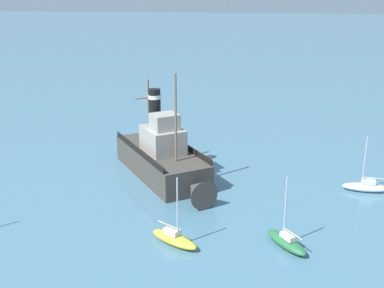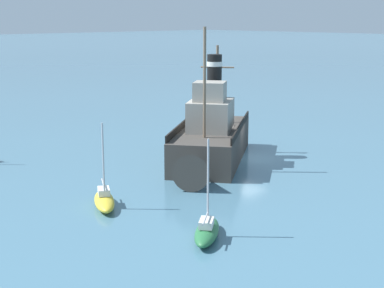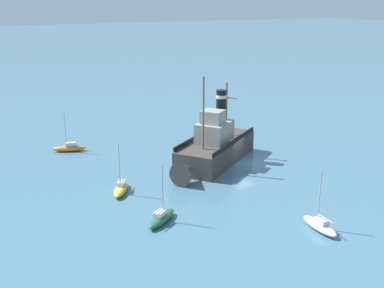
{
  "view_description": "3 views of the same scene",
  "coord_description": "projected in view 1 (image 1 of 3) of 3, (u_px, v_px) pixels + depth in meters",
  "views": [
    {
      "loc": [
        -7.34,
        42.93,
        16.44
      ],
      "look_at": [
        -1.37,
        2.3,
        3.07
      ],
      "focal_mm": 45.0,
      "sensor_mm": 36.0,
      "label": 1
    },
    {
      "loc": [
        -28.23,
        33.23,
        10.59
      ],
      "look_at": [
        -0.29,
        6.14,
        2.09
      ],
      "focal_mm": 55.0,
      "sensor_mm": 36.0,
      "label": 2
    },
    {
      "loc": [
        -41.69,
        28.34,
        17.33
      ],
      "look_at": [
        2.12,
        5.05,
        2.24
      ],
      "focal_mm": 45.0,
      "sensor_mm": 36.0,
      "label": 3
    }
  ],
  "objects": [
    {
      "name": "sailboat_green",
      "position": [
        286.0,
        241.0,
        31.9
      ],
      "size": [
        3.17,
        3.69,
        4.9
      ],
      "color": "#286B3D",
      "rests_on": "ground"
    },
    {
      "name": "sailboat_yellow",
      "position": [
        174.0,
        238.0,
        32.26
      ],
      "size": [
        3.82,
        2.92,
        4.9
      ],
      "color": "gold",
      "rests_on": "ground"
    },
    {
      "name": "sailboat_white",
      "position": [
        366.0,
        187.0,
        40.66
      ],
      "size": [
        3.86,
        1.34,
        4.9
      ],
      "color": "white",
      "rests_on": "ground"
    },
    {
      "name": "old_tugboat",
      "position": [
        164.0,
        158.0,
        43.36
      ],
      "size": [
        11.07,
        13.71,
        9.9
      ],
      "color": "#423D38",
      "rests_on": "ground"
    },
    {
      "name": "ground_plane",
      "position": [
        181.0,
        166.0,
        46.5
      ],
      "size": [
        600.0,
        600.0,
        0.0
      ],
      "primitive_type": "plane",
      "color": "#477289"
    }
  ]
}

